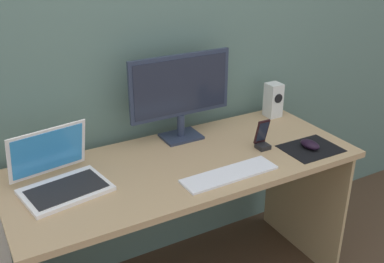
# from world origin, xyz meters

# --- Properties ---
(wall_back) EXTENTS (6.00, 0.04, 2.50)m
(wall_back) POSITION_xyz_m (0.00, 0.38, 1.25)
(wall_back) COLOR slate
(wall_back) RESTS_ON ground_plane
(desk) EXTENTS (1.50, 0.62, 0.73)m
(desk) POSITION_xyz_m (0.00, 0.00, 0.58)
(desk) COLOR tan
(desk) RESTS_ON ground_plane
(monitor) EXTENTS (0.50, 0.14, 0.40)m
(monitor) POSITION_xyz_m (0.10, 0.22, 0.96)
(monitor) COLOR #262E44
(monitor) RESTS_ON desk
(speaker_right) EXTENTS (0.07, 0.08, 0.18)m
(speaker_right) POSITION_xyz_m (0.64, 0.22, 0.82)
(speaker_right) COLOR silver
(speaker_right) RESTS_ON desk
(laptop) EXTENTS (0.35, 0.32, 0.22)m
(laptop) POSITION_xyz_m (-0.52, 0.05, 0.77)
(laptop) COLOR white
(laptop) RESTS_ON desk
(keyboard_external) EXTENTS (0.41, 0.12, 0.01)m
(keyboard_external) POSITION_xyz_m (0.10, -0.19, 0.73)
(keyboard_external) COLOR white
(keyboard_external) RESTS_ON desk
(mousepad) EXTENTS (0.25, 0.20, 0.00)m
(mousepad) POSITION_xyz_m (0.55, -0.17, 0.73)
(mousepad) COLOR black
(mousepad) RESTS_ON desk
(mouse) EXTENTS (0.07, 0.11, 0.04)m
(mouse) POSITION_xyz_m (0.55, -0.17, 0.75)
(mouse) COLOR black
(mouse) RESTS_ON mousepad
(phone_in_dock) EXTENTS (0.06, 0.06, 0.14)m
(phone_in_dock) POSITION_xyz_m (0.37, -0.05, 0.77)
(phone_in_dock) COLOR black
(phone_in_dock) RESTS_ON desk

